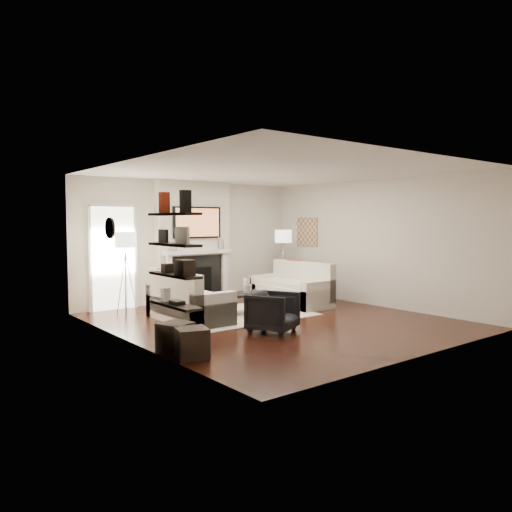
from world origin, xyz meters
TOP-DOWN VIEW (x-y plane):
  - room_envelope at (0.00, 0.00)m, footprint 6.00×6.00m
  - chimney_breast at (0.00, 2.88)m, footprint 1.80×0.25m
  - fireplace_surround at (0.00, 2.74)m, footprint 1.30×0.02m
  - firebox at (0.00, 2.73)m, footprint 0.75×0.02m
  - mantel_pilaster_l at (-0.72, 2.71)m, footprint 0.12×0.08m
  - mantel_pilaster_r at (0.72, 2.71)m, footprint 0.12×0.08m
  - mantel_shelf at (0.00, 2.69)m, footprint 1.70×0.18m
  - tv_body at (0.00, 2.71)m, footprint 1.20×0.06m
  - tv_screen at (0.00, 2.68)m, footprint 1.10×0.00m
  - candlestick_l_tall at (-0.55, 2.70)m, footprint 0.04×0.04m
  - candlestick_l_short at (-0.68, 2.70)m, footprint 0.04×0.04m
  - candlestick_r_tall at (0.55, 2.70)m, footprint 0.04×0.04m
  - candlestick_r_short at (0.68, 2.70)m, footprint 0.04×0.04m
  - hallway_panel at (-1.85, 2.98)m, footprint 0.90×0.02m
  - door_trim_l at (-2.33, 2.96)m, footprint 0.06×0.06m
  - door_trim_r at (-1.37, 2.96)m, footprint 0.06×0.06m
  - door_trim_top at (-1.85, 2.96)m, footprint 1.02×0.06m
  - rug at (-0.19, 0.90)m, footprint 2.60×2.00m
  - loveseat_left_base at (-1.22, 1.00)m, footprint 0.85×1.80m
  - loveseat_left_back at (-1.56, 1.00)m, footprint 0.18×1.80m
  - loveseat_left_arm_n at (-1.22, 0.19)m, footprint 0.85×0.18m
  - loveseat_left_arm_s at (-1.22, 1.81)m, footprint 0.85×0.18m
  - loveseat_left_cushion at (-1.17, 1.00)m, footprint 0.63×1.44m
  - pillow_left_orange at (-1.56, 1.30)m, footprint 0.10×0.42m
  - pillow_left_charcoal at (-1.56, 0.70)m, footprint 0.10×0.40m
  - loveseat_right_base at (1.37, 1.11)m, footprint 0.85×1.80m
  - loveseat_right_back at (1.71, 1.11)m, footprint 0.18×1.80m
  - loveseat_right_arm_n at (1.37, 0.30)m, footprint 0.85×0.18m
  - loveseat_right_arm_s at (1.37, 1.92)m, footprint 0.85×0.18m
  - loveseat_right_cushion at (1.32, 1.11)m, footprint 0.63×1.44m
  - pillow_right_orange at (1.71, 1.41)m, footprint 0.10×0.42m
  - pillow_right_charcoal at (1.71, 0.81)m, footprint 0.10×0.40m
  - coffee_table at (-0.14, 0.89)m, footprint 1.10×0.55m
  - coffee_leg_nw at (-0.64, 0.67)m, footprint 0.02×0.02m
  - coffee_leg_ne at (0.36, 0.67)m, footprint 0.02×0.02m
  - coffee_leg_sw at (-0.64, 1.11)m, footprint 0.02×0.02m
  - coffee_leg_se at (0.36, 1.11)m, footprint 0.02×0.02m
  - hurricane_glass at (0.01, 0.89)m, footprint 0.17×0.17m
  - hurricane_candle at (0.01, 0.89)m, footprint 0.10×0.10m
  - copper_bowl at (-0.39, 0.89)m, footprint 0.26×0.26m
  - armchair at (-0.63, -0.65)m, footprint 0.92×0.90m
  - lamp_left_post at (-1.85, 2.35)m, footprint 0.02×0.02m
  - lamp_left_shade at (-1.85, 2.35)m, footprint 0.40×0.40m
  - lamp_left_leg_a at (-1.74, 2.35)m, footprint 0.25×0.02m
  - lamp_left_leg_b at (-1.91, 2.45)m, footprint 0.14×0.22m
  - lamp_left_leg_c at (-1.91, 2.26)m, footprint 0.14×0.22m
  - lamp_right_post at (2.05, 2.16)m, footprint 0.02×0.02m
  - lamp_right_shade at (2.05, 2.16)m, footprint 0.40×0.40m
  - lamp_right_leg_a at (2.16, 2.16)m, footprint 0.25×0.02m
  - lamp_right_leg_b at (2.00, 2.25)m, footprint 0.14×0.22m
  - lamp_right_leg_c at (1.99, 2.06)m, footprint 0.14×0.22m
  - console_top at (2.57, 1.81)m, footprint 0.35×1.20m
  - console_leg_n at (2.57, 1.26)m, footprint 0.30×0.04m
  - console_leg_s at (2.57, 2.36)m, footprint 0.30×0.04m
  - wall_art at (2.73, 2.05)m, footprint 0.03×0.70m
  - shelf_bottom at (-2.62, -1.00)m, footprint 0.25×1.00m
  - shelf_lower at (-2.62, -1.00)m, footprint 0.25×1.00m
  - shelf_upper at (-2.62, -1.00)m, footprint 0.25×1.00m
  - shelf_top at (-2.62, -1.00)m, footprint 0.25×1.00m
  - decor_magfile_a at (-2.62, -1.30)m, footprint 0.12×0.10m
  - decor_magfile_b at (-2.62, -0.74)m, footprint 0.12×0.10m
  - decor_frame_a at (-2.62, -1.21)m, footprint 0.04×0.30m
  - decor_frame_b at (-2.62, -0.70)m, footprint 0.04×0.22m
  - decor_wine_rack at (-2.62, -1.27)m, footprint 0.18×0.25m
  - decor_box_small at (-2.62, -0.82)m, footprint 0.15×0.12m
  - decor_books at (-2.62, -1.06)m, footprint 0.14×0.20m
  - decor_box_tall at (-2.62, -0.74)m, footprint 0.10×0.10m
  - clock_rim at (-2.73, 0.90)m, footprint 0.04×0.34m
  - clock_face at (-2.71, 0.90)m, footprint 0.01×0.29m
  - ottoman_near at (-2.47, -0.73)m, footprint 0.51×0.51m
  - ottoman_far at (-2.47, -1.17)m, footprint 0.50×0.50m

SIDE VIEW (x-z plane):
  - rug at x=-0.19m, z-range 0.00..0.01m
  - coffee_leg_nw at x=-0.64m, z-range 0.00..0.38m
  - coffee_leg_ne at x=0.36m, z-range 0.00..0.38m
  - coffee_leg_sw at x=-0.64m, z-range 0.00..0.38m
  - coffee_leg_se at x=0.36m, z-range 0.00..0.38m
  - ottoman_near at x=-2.47m, z-range 0.00..0.40m
  - ottoman_far at x=-2.47m, z-range 0.00..0.40m
  - loveseat_left_base at x=-1.22m, z-range 0.00..0.42m
  - loveseat_right_base at x=1.37m, z-range 0.00..0.42m
  - loveseat_left_arm_n at x=-1.22m, z-range 0.00..0.60m
  - loveseat_left_arm_s at x=-1.22m, z-range 0.00..0.60m
  - loveseat_right_arm_n at x=1.37m, z-range 0.00..0.60m
  - loveseat_right_arm_s at x=1.37m, z-range 0.00..0.60m
  - console_leg_n at x=2.57m, z-range 0.00..0.71m
  - console_leg_s at x=2.57m, z-range 0.00..0.71m
  - armchair at x=-0.63m, z-range 0.00..0.72m
  - coffee_table at x=-0.14m, z-range 0.38..0.42m
  - copper_bowl at x=-0.39m, z-range 0.42..0.47m
  - firebox at x=0.00m, z-range 0.12..0.78m
  - loveseat_left_cushion at x=-1.17m, z-range 0.42..0.52m
  - loveseat_right_cushion at x=1.32m, z-range 0.42..0.52m
  - hurricane_candle at x=0.01m, z-range 0.42..0.57m
  - fireplace_surround at x=0.00m, z-range 0.00..1.04m
  - loveseat_left_back at x=-1.56m, z-range 0.13..0.93m
  - loveseat_right_back at x=1.71m, z-range 0.13..0.93m
  - mantel_pilaster_l at x=-0.72m, z-range 0.00..1.10m
  - mantel_pilaster_r at x=0.72m, z-range 0.00..1.10m
  - hurricane_glass at x=0.01m, z-range 0.41..0.71m
  - lamp_left_leg_a at x=-1.74m, z-range -0.02..1.22m
  - lamp_left_leg_b at x=-1.91m, z-range -0.02..1.22m
  - lamp_left_leg_c at x=-1.91m, z-range -0.02..1.22m
  - lamp_right_leg_a at x=2.16m, z-range -0.02..1.22m
  - lamp_right_leg_b at x=2.00m, z-range -0.02..1.22m
  - lamp_right_leg_c at x=1.99m, z-range -0.02..1.22m
  - lamp_left_post at x=-1.85m, z-range 0.00..1.20m
  - lamp_right_post at x=2.05m, z-range 0.00..1.20m
  - shelf_bottom at x=-2.62m, z-range 0.68..0.72m
  - pillow_left_charcoal at x=-1.56m, z-range 0.52..0.92m
  - pillow_right_charcoal at x=1.71m, z-range 0.52..0.92m
  - pillow_left_orange at x=-1.56m, z-range 0.52..0.94m
  - pillow_right_orange at x=1.71m, z-range 0.52..0.94m
  - console_top at x=2.57m, z-range 0.71..0.75m
  - decor_books at x=-2.62m, z-range 0.72..0.77m
  - decor_box_tall at x=-2.62m, z-range 0.72..0.90m
  - door_trim_l at x=-2.33m, z-range -0.03..2.13m
  - door_trim_r at x=-1.37m, z-range -0.03..2.13m
  - hallway_panel at x=-1.85m, z-range 0.00..2.10m
  - shelf_lower at x=-2.62m, z-range 1.08..1.12m
  - mantel_shelf at x=0.00m, z-range 1.09..1.16m
  - decor_box_small at x=-2.62m, z-range 1.12..1.24m
  - decor_wine_rack at x=-2.62m, z-range 1.12..1.32m
  - candlestick_l_short at x=-0.68m, z-range 1.15..1.40m
  - candlestick_r_short at x=0.68m, z-range 1.15..1.40m
  - candlestick_l_tall at x=-0.55m, z-range 1.16..1.45m
  - candlestick_r_tall at x=0.55m, z-range 1.16..1.45m
  - room_envelope at x=0.00m, z-range -1.65..4.35m
  - chimney_breast at x=0.00m, z-range 0.00..2.70m
  - lamp_left_shade at x=-1.85m, z-range 1.30..1.60m
  - lamp_right_shade at x=2.05m, z-range 1.30..1.60m
  - shelf_upper at x=-2.62m, z-range 1.48..1.52m
  - wall_art at x=2.73m, z-range 1.20..1.90m
  - decor_frame_b at x=-2.62m, z-range 1.52..1.70m
  - decor_frame_a at x=-2.62m, z-range 1.52..1.74m
  - clock_rim at x=-2.73m, z-range 1.53..1.87m
  - clock_face at x=-2.71m, z-range 1.55..1.84m
  - tv_screen at x=0.00m, z-range 1.47..2.09m
  - tv_body at x=0.00m, z-range 1.43..2.13m
  - shelf_top at x=-2.62m, z-range 1.88..1.92m
  - decor_magfile_a at x=-2.62m, z-range 1.92..2.20m
  - decor_magfile_b at x=-2.62m, z-range 1.92..2.20m
  - door_trim_top at x=-1.85m, z-range 2.10..2.16m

